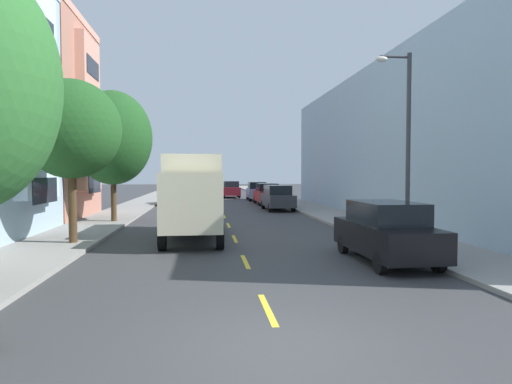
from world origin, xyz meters
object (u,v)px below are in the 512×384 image
object	(u,v)px
parked_suv_red	(267,194)
parked_suv_sky	(257,191)
street_tree_third	(113,138)
parked_hatchback_orange	(172,197)
moving_burgundy_sedan	(231,189)
street_lamp	(404,136)
delivery_box_truck	(193,192)
street_tree_second	(71,129)
parked_suv_black	(386,231)
parked_suv_charcoal	(277,197)

from	to	relation	value
parked_suv_red	parked_suv_sky	world-z (taller)	same
street_tree_third	parked_hatchback_orange	world-z (taller)	street_tree_third
moving_burgundy_sedan	street_lamp	bearing A→B (deg)	-83.48
street_lamp	parked_hatchback_orange	bearing A→B (deg)	112.34
street_tree_third	delivery_box_truck	world-z (taller)	street_tree_third
street_tree_second	street_lamp	size ratio (longest dim) A/B	0.90
moving_burgundy_sedan	parked_suv_black	bearing A→B (deg)	-86.02
parked_hatchback_orange	street_tree_second	bearing A→B (deg)	-95.60
street_tree_second	moving_burgundy_sedan	bearing A→B (deg)	76.39
parked_suv_red	parked_hatchback_orange	world-z (taller)	parked_suv_red
street_tree_second	parked_hatchback_orange	distance (m)	22.70
parked_suv_red	parked_suv_sky	xyz separation A→B (m)	(-0.15, 6.44, 0.00)
street_lamp	moving_burgundy_sedan	world-z (taller)	street_lamp
street_tree_second	parked_suv_charcoal	xyz separation A→B (m)	(10.69, 15.63, -3.55)
parked_suv_red	parked_suv_charcoal	size ratio (longest dim) A/B	1.00
parked_suv_charcoal	parked_suv_red	bearing A→B (deg)	89.31
parked_suv_sky	parked_suv_charcoal	xyz separation A→B (m)	(0.08, -12.75, 0.00)
street_tree_third	parked_suv_charcoal	xyz separation A→B (m)	(10.69, 7.79, -3.84)
parked_suv_red	parked_hatchback_orange	distance (m)	8.59
street_lamp	parked_suv_red	bearing A→B (deg)	93.72
street_lamp	parked_suv_red	xyz separation A→B (m)	(-1.59, 24.41, -3.22)
street_tree_second	delivery_box_truck	world-z (taller)	street_tree_second
parked_suv_black	parked_suv_charcoal	size ratio (longest dim) A/B	0.99
delivery_box_truck	moving_burgundy_sedan	xyz separation A→B (m)	(3.60, 32.26, -1.02)
delivery_box_truck	parked_suv_red	bearing A→B (deg)	73.11
street_tree_second	parked_hatchback_orange	size ratio (longest dim) A/B	1.56
street_tree_second	parked_suv_charcoal	distance (m)	19.27
street_tree_second	parked_suv_black	bearing A→B (deg)	-22.09
parked_hatchback_orange	parked_suv_sky	xyz separation A→B (m)	(8.43, 6.11, 0.23)
street_lamp	moving_burgundy_sedan	bearing A→B (deg)	96.52
parked_suv_sky	moving_burgundy_sedan	world-z (taller)	same
parked_suv_sky	parked_suv_red	bearing A→B (deg)	-88.63
street_lamp	parked_suv_sky	distance (m)	31.07
street_tree_third	parked_suv_sky	xyz separation A→B (m)	(10.61, 20.54, -3.84)
street_lamp	parked_suv_sky	xyz separation A→B (m)	(-1.74, 30.85, -3.22)
street_tree_second	parked_suv_sky	bearing A→B (deg)	69.50
delivery_box_truck	parked_hatchback_orange	xyz separation A→B (m)	(-2.42, 20.65, -1.25)
street_tree_third	parked_suv_red	world-z (taller)	street_tree_third
street_tree_third	parked_suv_charcoal	size ratio (longest dim) A/B	1.51
parked_hatchback_orange	parked_suv_black	distance (m)	28.06
street_tree_second	parked_suv_black	size ratio (longest dim) A/B	1.31
parked_suv_sky	parked_suv_black	size ratio (longest dim) A/B	1.01
parked_hatchback_orange	moving_burgundy_sedan	xyz separation A→B (m)	(6.02, 11.61, 0.23)
parked_hatchback_orange	moving_burgundy_sedan	size ratio (longest dim) A/B	0.84
delivery_box_truck	parked_suv_charcoal	size ratio (longest dim) A/B	1.53
street_lamp	street_tree_third	bearing A→B (deg)	140.14
parked_suv_charcoal	street_tree_second	bearing A→B (deg)	-124.37
street_tree_second	street_tree_third	distance (m)	7.85
street_tree_second	parked_suv_red	xyz separation A→B (m)	(10.77, 21.94, -3.55)
street_tree_third	street_lamp	distance (m)	16.10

